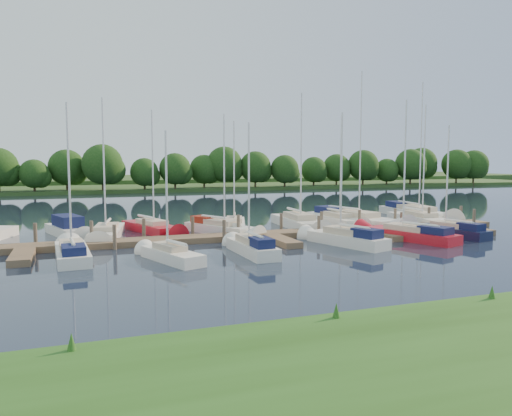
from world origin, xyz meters
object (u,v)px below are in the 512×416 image
object	(u,v)px
dock	(270,236)
sailboat_n_5	(234,226)
sailboat_s_2	(251,249)
motorboat	(69,231)

from	to	relation	value
dock	sailboat_n_5	size ratio (longest dim) A/B	4.41
dock	sailboat_s_2	world-z (taller)	sailboat_s_2
motorboat	sailboat_n_5	size ratio (longest dim) A/B	0.74
dock	motorboat	world-z (taller)	motorboat
sailboat_n_5	sailboat_s_2	distance (m)	10.93
sailboat_n_5	sailboat_s_2	xyz separation A→B (m)	(-2.34, -10.68, 0.06)
dock	sailboat_n_5	distance (m)	5.78
dock	motorboat	bearing A→B (deg)	154.12
sailboat_s_2	sailboat_n_5	bearing A→B (deg)	76.04
motorboat	sailboat_n_5	distance (m)	12.72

